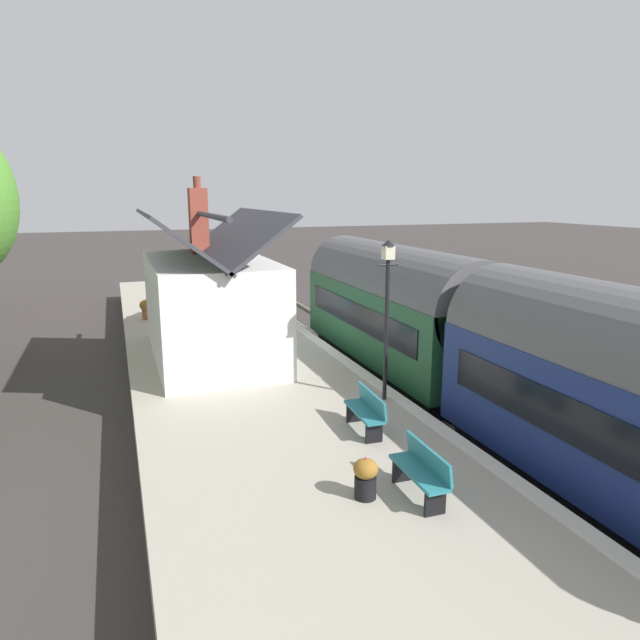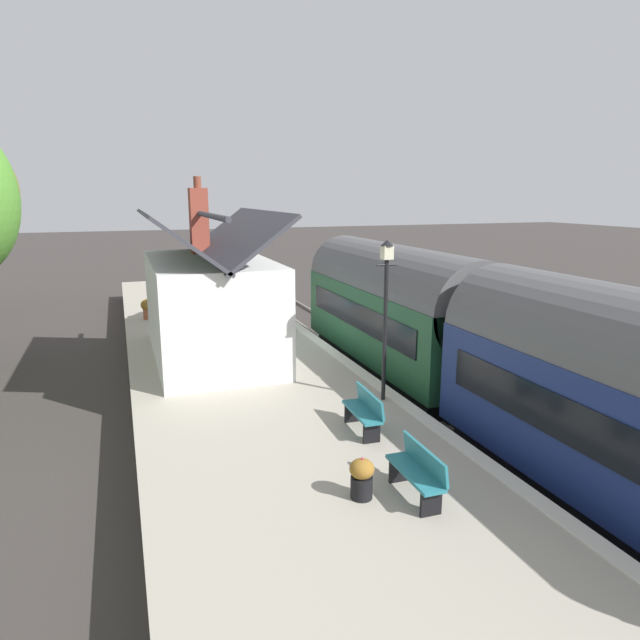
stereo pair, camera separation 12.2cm
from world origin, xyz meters
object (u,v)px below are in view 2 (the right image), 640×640
Objects in this scene: planter_edge_near at (230,303)px; planter_corner_building at (147,308)px; bench_near_building at (212,283)px; bench_platform_end at (365,410)px; train at (480,345)px; bench_mid_platform at (418,471)px; planter_edge_far at (362,477)px; station_building at (210,304)px; planter_bench_left at (218,313)px; lamp_post_platform at (386,291)px; station_sign_board at (250,281)px.

planter_corner_building is at bearing 83.85° from planter_edge_near.
bench_platform_end is (-18.30, -0.29, 0.00)m from bench_near_building.
train is 13.02× the size of bench_mid_platform.
planter_corner_building reaches higher than planter_edge_far.
planter_edge_near is at bearing 0.67° from bench_mid_platform.
planter_corner_building is 3.32m from planter_edge_near.
bench_mid_platform and bench_platform_end have the same top height.
station_building reaches higher than train.
bench_mid_platform is at bearing -176.45° from planter_bench_left.
train is 5.56m from bench_mid_platform.
train reaches higher than bench_near_building.
bench_platform_end is at bearing 142.40° from lamp_post_platform.
bench_near_building is at bearing -32.83° from planter_corner_building.
station_building reaches higher than planter_edge_far.
planter_edge_near reaches higher than bench_platform_end.
train is at bearing -134.28° from station_building.
train is 11.68× the size of station_sign_board.
station_building is at bearing 163.81° from planter_edge_near.
planter_bench_left is at bearing 13.33° from lamp_post_platform.
station_sign_board is (13.98, -0.71, 0.71)m from bench_platform_end.
planter_corner_building is at bearing 14.67° from station_building.
station_building is at bearing 158.45° from station_sign_board.
bench_platform_end is 13.50m from planter_corner_building.
planter_edge_near reaches higher than planter_edge_far.
bench_platform_end is 2.99m from lamp_post_platform.
bench_near_building is 1.00× the size of bench_mid_platform.
bench_near_building is 0.36× the size of lamp_post_platform.
planter_corner_building is 1.08× the size of planter_edge_far.
bench_platform_end is 11.56m from planter_bench_left.
planter_edge_near reaches higher than bench_near_building.
planter_edge_near is at bearing -96.15° from planter_corner_building.
planter_edge_near is at bearing -2.68° from planter_edge_far.
planter_corner_building is 4.62m from station_sign_board.
bench_platform_end is at bearing -179.08° from bench_near_building.
planter_corner_building is 0.92× the size of planter_edge_near.
lamp_post_platform is at bearing -166.67° from planter_bench_left.
planter_bench_left is (14.20, 0.88, -0.12)m from bench_mid_platform.
station_building is at bearing 32.58° from lamp_post_platform.
planter_bench_left is at bearing -11.85° from station_building.
station_sign_board is (1.01, -4.45, 0.72)m from planter_corner_building.
planter_bench_left is at bearing -0.00° from planter_edge_far.
bench_platform_end reaches higher than planter_bench_left.
train reaches higher than bench_mid_platform.
bench_mid_platform is 0.93m from planter_edge_far.
station_sign_board is (16.38, -1.85, 0.82)m from planter_edge_far.
station_building is (5.63, 5.77, 0.39)m from train.
station_sign_board is at bearing -21.55° from station_building.
station_sign_board is (2.47, -1.85, 0.83)m from planter_bench_left.
station_sign_board is (12.80, 2.94, -0.07)m from train.
planter_corner_building is at bearing 102.75° from station_sign_board.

